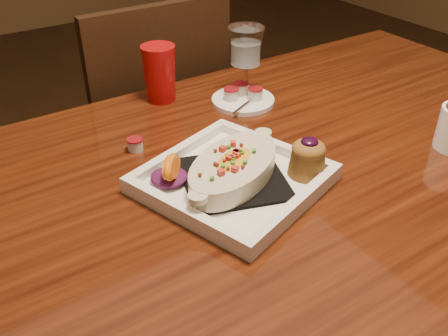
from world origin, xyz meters
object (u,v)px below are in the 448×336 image
chair_far (149,137)px  goblet (246,50)px  saucer (243,98)px  plate (240,172)px  table (285,205)px  red_tumbler (160,73)px

chair_far → goblet: 0.51m
saucer → goblet: bearing=43.9°
plate → saucer: 0.33m
chair_far → plate: bearing=79.7°
goblet → table: bearing=-109.0°
table → saucer: size_ratio=10.37×
saucer → red_tumbler: red_tumbler is taller
chair_far → red_tumbler: bearing=74.4°
red_tumbler → plate: bearing=-96.7°
plate → saucer: (0.19, 0.27, -0.02)m
chair_far → saucer: size_ratio=6.43×
chair_far → saucer: (0.08, -0.37, 0.25)m
chair_far → plate: size_ratio=2.68×
goblet → red_tumbler: goblet is taller
table → goblet: (0.09, 0.27, 0.21)m
table → plate: bearing=-177.8°
saucer → red_tumbler: 0.20m
goblet → saucer: 0.11m
table → red_tumbler: bearing=100.4°
red_tumbler → chair_far: bearing=74.4°
plate → red_tumbler: size_ratio=2.69×
goblet → saucer: (-0.01, -0.01, -0.11)m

